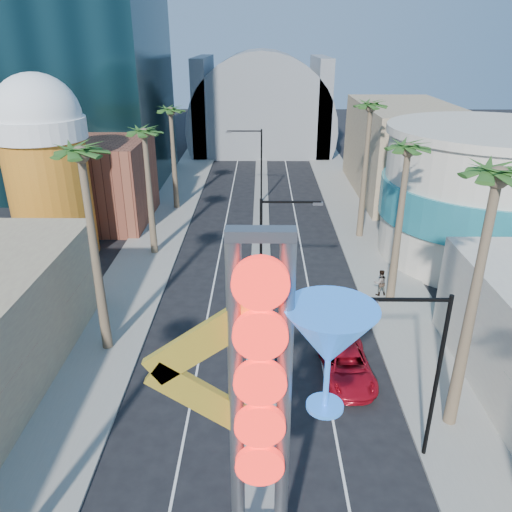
{
  "coord_description": "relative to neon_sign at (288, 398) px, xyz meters",
  "views": [
    {
      "loc": [
        0.01,
        -8.59,
        16.95
      ],
      "look_at": [
        -0.29,
        18.68,
        4.83
      ],
      "focal_mm": 35.0,
      "sensor_mm": 36.0,
      "label": 1
    }
  ],
  "objects": [
    {
      "name": "palm_5",
      "position": [
        8.18,
        7.04,
        3.96
      ],
      "size": [
        2.4,
        2.4,
        13.2
      ],
      "color": "brown",
      "rests_on": "ground"
    },
    {
      "name": "turquoise_building",
      "position": [
        17.18,
        27.04,
        -2.06
      ],
      "size": [
        16.6,
        16.6,
        10.6
      ],
      "color": "beige",
      "rests_on": "ground"
    },
    {
      "name": "brick_filler_west",
      "position": [
        -16.82,
        35.04,
        -3.31
      ],
      "size": [
        10.0,
        10.0,
        8.0
      ],
      "primitive_type": "cube",
      "color": "brown",
      "rests_on": "ground"
    },
    {
      "name": "palm_7",
      "position": [
        8.18,
        31.04,
        3.52
      ],
      "size": [
        2.4,
        2.4,
        12.7
      ],
      "color": "brown",
      "rests_on": "ground"
    },
    {
      "name": "palm_3",
      "position": [
        -9.82,
        39.04,
        2.17
      ],
      "size": [
        2.4,
        2.4,
        11.2
      ],
      "color": "brown",
      "rests_on": "ground"
    },
    {
      "name": "median",
      "position": [
        -0.82,
        35.04,
        -7.23
      ],
      "size": [
        1.6,
        84.0,
        0.15
      ],
      "primitive_type": "cube",
      "color": "gray",
      "rests_on": "ground"
    },
    {
      "name": "sidewalk_west",
      "position": [
        -10.32,
        32.04,
        -7.23
      ],
      "size": [
        5.0,
        100.0,
        0.15
      ],
      "primitive_type": "cube",
      "color": "gray",
      "rests_on": "ground"
    },
    {
      "name": "canopy",
      "position": [
        -0.82,
        69.04,
        -3.0
      ],
      "size": [
        22.0,
        16.0,
        22.0
      ],
      "color": "slate",
      "rests_on": "ground"
    },
    {
      "name": "filler_east",
      "position": [
        15.18,
        45.04,
        -2.31
      ],
      "size": [
        10.0,
        20.0,
        10.0
      ],
      "primitive_type": "cube",
      "color": "#9D8065",
      "rests_on": "ground"
    },
    {
      "name": "palm_1",
      "position": [
        -9.82,
        13.04,
        3.52
      ],
      "size": [
        2.4,
        2.4,
        12.7
      ],
      "color": "brown",
      "rests_on": "ground"
    },
    {
      "name": "pedestrian_b",
      "position": [
        7.54,
        19.63,
        -6.21
      ],
      "size": [
        1.04,
        0.88,
        1.9
      ],
      "primitive_type": "imported",
      "rotation": [
        0.0,
        0.0,
        3.34
      ],
      "color": "gray",
      "rests_on": "sidewalk_east"
    },
    {
      "name": "palm_6",
      "position": [
        8.18,
        19.04,
        2.62
      ],
      "size": [
        2.4,
        2.4,
        11.7
      ],
      "color": "brown",
      "rests_on": "ground"
    },
    {
      "name": "streetlight_2",
      "position": [
        5.91,
        5.04,
        -2.47
      ],
      "size": [
        3.45,
        0.25,
        8.0
      ],
      "color": "black",
      "rests_on": "ground"
    },
    {
      "name": "red_pickup",
      "position": [
        3.83,
        10.53,
        -6.56
      ],
      "size": [
        2.7,
        5.46,
        1.49
      ],
      "primitive_type": "imported",
      "rotation": [
        0.0,
        0.0,
        0.04
      ],
      "color": "#B30D1E",
      "rests_on": "ground"
    },
    {
      "name": "beer_mug",
      "position": [
        -17.82,
        27.04,
        0.54
      ],
      "size": [
        7.0,
        7.0,
        14.5
      ],
      "color": "orange",
      "rests_on": "ground"
    },
    {
      "name": "streetlight_0",
      "position": [
        -0.27,
        17.04,
        -2.43
      ],
      "size": [
        3.79,
        0.25,
        8.0
      ],
      "color": "black",
      "rests_on": "ground"
    },
    {
      "name": "neon_sign",
      "position": [
        0.0,
        0.0,
        0.0
      ],
      "size": [
        6.53,
        2.6,
        12.55
      ],
      "color": "gray",
      "rests_on": "ground"
    },
    {
      "name": "streetlight_1",
      "position": [
        -1.36,
        41.04,
        -2.43
      ],
      "size": [
        3.79,
        0.25,
        8.0
      ],
      "color": "black",
      "rests_on": "ground"
    },
    {
      "name": "sidewalk_east",
      "position": [
        8.68,
        32.04,
        -7.23
      ],
      "size": [
        5.0,
        100.0,
        0.15
      ],
      "primitive_type": "cube",
      "color": "gray",
      "rests_on": "ground"
    },
    {
      "name": "palm_2",
      "position": [
        -9.82,
        27.04,
        2.17
      ],
      "size": [
        2.4,
        2.4,
        11.2
      ],
      "color": "brown",
      "rests_on": "ground"
    }
  ]
}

